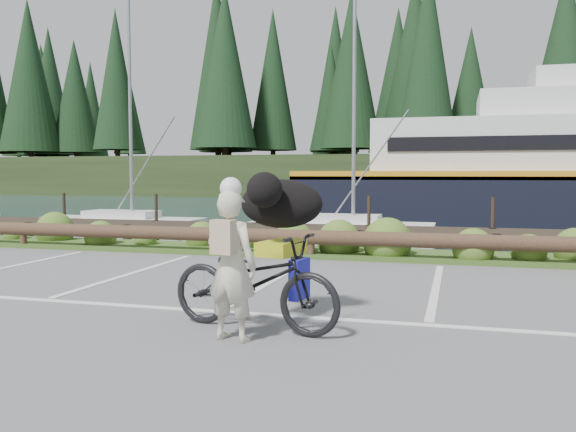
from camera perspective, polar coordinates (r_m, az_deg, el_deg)
The scene contains 7 objects.
ground at distance 8.25m, azimuth -5.39°, elevation -8.32°, with size 72.00×72.00×0.00m, color #575759.
harbor_backdrop at distance 86.10m, azimuth 13.94°, elevation 2.71°, with size 170.00×160.00×30.00m.
vegetation_strip at distance 13.26m, azimuth 2.85°, elevation -3.41°, with size 34.00×1.60×0.10m, color #3D5B21.
log_rail at distance 12.59m, azimuth 2.14°, elevation -4.03°, with size 32.00×0.30×0.60m, color #443021, non-canonical shape.
bicycle at distance 6.87m, azimuth -3.17°, elevation -6.14°, with size 0.73×2.09×1.10m, color black.
cyclist at distance 6.42m, azimuth -5.32°, elevation -4.66°, with size 0.58×0.38×1.59m, color beige.
dog at distance 7.37m, azimuth -0.63°, elevation 1.16°, with size 1.02×0.50×0.59m, color black.
Camera 1 is at (2.90, -7.52, 1.76)m, focal length 38.00 mm.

